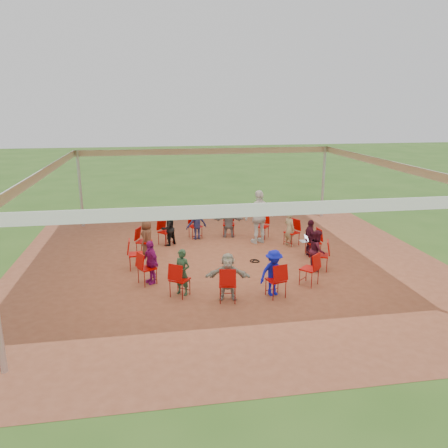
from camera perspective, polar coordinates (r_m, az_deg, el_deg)
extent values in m
plane|color=#2F541A|center=(13.51, 0.56, -4.99)|extent=(80.00, 80.00, 0.00)
plane|color=brown|center=(13.51, 0.56, -4.96)|extent=(13.00, 13.00, 0.00)
cylinder|color=#B2B2B7|center=(17.99, -18.26, 4.32)|extent=(0.12, 0.12, 3.00)
cylinder|color=#B2B2B7|center=(19.18, 12.84, 5.34)|extent=(0.12, 0.12, 3.00)
plane|color=white|center=(12.79, 0.60, 7.73)|extent=(10.30, 10.30, 0.00)
cube|color=white|center=(7.87, 7.14, 1.95)|extent=(10.30, 0.03, 0.24)
cube|color=white|center=(17.86, -2.32, 9.47)|extent=(10.30, 0.03, 0.24)
cube|color=white|center=(12.95, -22.60, 6.12)|extent=(0.03, 10.30, 0.24)
cube|color=white|center=(14.60, 21.08, 7.18)|extent=(0.03, 10.30, 0.24)
imported|color=#3F101F|center=(14.11, 11.17, -1.82)|extent=(0.39, 0.72, 1.19)
imported|color=#98875E|center=(15.04, 8.55, -0.63)|extent=(0.46, 0.52, 1.19)
imported|color=gray|center=(15.87, 0.62, 0.38)|extent=(1.16, 0.61, 1.19)
imported|color=#1B1C3D|center=(15.66, -3.61, 0.15)|extent=(0.85, 0.57, 1.19)
imported|color=black|center=(15.06, -7.34, -0.57)|extent=(0.66, 0.63, 1.19)
imported|color=brown|center=(14.13, -10.00, -1.73)|extent=(0.53, 0.67, 1.19)
imported|color=#901470|center=(11.94, -9.54, -4.90)|extent=(0.65, 0.79, 1.19)
imported|color=#24432A|center=(11.12, -5.49, -6.29)|extent=(0.52, 0.49, 1.19)
imported|color=#9F9C8C|center=(10.81, 0.49, -6.86)|extent=(1.16, 0.61, 1.19)
imported|color=#0D15B1|center=(11.11, 6.50, -6.34)|extent=(0.85, 0.57, 1.19)
imported|color=#3F101F|center=(13.00, 12.08, -3.34)|extent=(0.54, 0.67, 1.19)
imported|color=silver|center=(15.14, 4.64, 0.94)|extent=(1.22, 0.86, 1.88)
torus|color=black|center=(13.58, 3.99, -4.83)|extent=(0.30, 0.30, 0.03)
torus|color=black|center=(13.55, 4.20, -4.88)|extent=(0.24, 0.24, 0.03)
cube|color=#B7B7BC|center=(14.05, 10.33, -2.23)|extent=(0.22, 0.31, 0.01)
cube|color=#B7B7BC|center=(14.06, 10.74, -1.80)|extent=(0.08, 0.30, 0.19)
cube|color=#CCE0FF|center=(14.06, 10.71, -1.80)|extent=(0.06, 0.26, 0.16)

